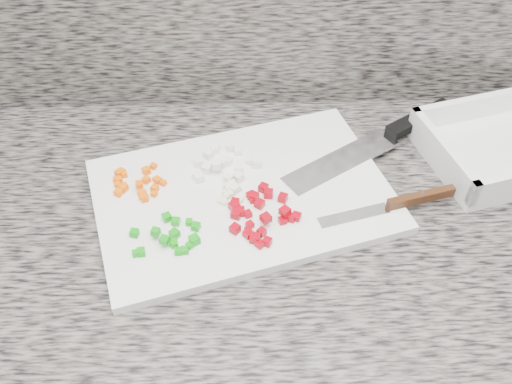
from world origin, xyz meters
TOP-DOWN VIEW (x-y plane):
  - cabinet at (0.00, 1.44)m, footprint 3.92×0.62m
  - countertop at (0.00, 1.44)m, footprint 3.96×0.64m
  - cutting_board at (-0.08, 1.48)m, footprint 0.52×0.42m
  - carrot_pile at (-0.24, 1.50)m, footprint 0.09×0.09m
  - onion_pile at (-0.11, 1.53)m, footprint 0.11×0.12m
  - green_pepper_pile at (-0.18, 1.39)m, footprint 0.10×0.08m
  - red_pepper_pile at (-0.05, 1.43)m, footprint 0.11×0.13m
  - garlic_pile at (-0.10, 1.47)m, footprint 0.04×0.05m
  - chef_knife at (0.19, 1.61)m, footprint 0.32×0.23m
  - paring_knife at (0.17, 1.45)m, footprint 0.22×0.07m
  - tray at (0.38, 1.57)m, footprint 0.32×0.27m

SIDE VIEW (x-z plane):
  - cabinet at x=0.00m, z-range 0.00..0.86m
  - countertop at x=0.00m, z-range 0.86..0.90m
  - cutting_board at x=-0.08m, z-range 0.90..0.92m
  - garlic_pile at x=-0.10m, z-range 0.91..0.92m
  - tray at x=0.38m, z-range 0.89..0.95m
  - carrot_pile at x=-0.24m, z-range 0.91..0.93m
  - chef_knife at x=0.19m, z-range 0.91..0.93m
  - paring_knife at x=0.17m, z-range 0.91..0.93m
  - green_pepper_pile at x=-0.18m, z-range 0.91..0.93m
  - onion_pile at x=-0.11m, z-range 0.91..0.93m
  - red_pepper_pile at x=-0.05m, z-range 0.91..0.93m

